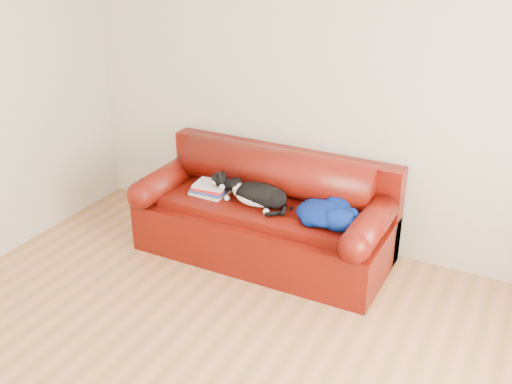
{
  "coord_description": "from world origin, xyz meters",
  "views": [
    {
      "loc": [
        1.74,
        -2.49,
        2.66
      ],
      "look_at": [
        -0.26,
        1.35,
        0.65
      ],
      "focal_mm": 42.0,
      "sensor_mm": 36.0,
      "label": 1
    }
  ],
  "objects_px": {
    "sofa_base": "(264,230)",
    "blanket": "(326,212)",
    "cat": "(259,195)",
    "book_stack": "(211,189)"
  },
  "relations": [
    {
      "from": "cat",
      "to": "blanket",
      "type": "bearing_deg",
      "value": 6.38
    },
    {
      "from": "book_stack",
      "to": "sofa_base",
      "type": "bearing_deg",
      "value": 7.61
    },
    {
      "from": "book_stack",
      "to": "blanket",
      "type": "height_order",
      "value": "blanket"
    },
    {
      "from": "blanket",
      "to": "sofa_base",
      "type": "bearing_deg",
      "value": 172.54
    },
    {
      "from": "sofa_base",
      "to": "blanket",
      "type": "height_order",
      "value": "blanket"
    },
    {
      "from": "sofa_base",
      "to": "book_stack",
      "type": "relative_size",
      "value": 6.88
    },
    {
      "from": "book_stack",
      "to": "cat",
      "type": "distance_m",
      "value": 0.47
    },
    {
      "from": "cat",
      "to": "sofa_base",
      "type": "bearing_deg",
      "value": 88.48
    },
    {
      "from": "sofa_base",
      "to": "blanket",
      "type": "relative_size",
      "value": 3.87
    },
    {
      "from": "sofa_base",
      "to": "blanket",
      "type": "bearing_deg",
      "value": -7.46
    }
  ]
}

